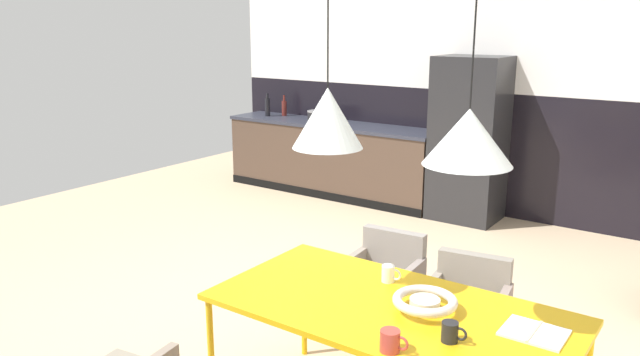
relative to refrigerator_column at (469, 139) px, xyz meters
name	(u,v)px	position (x,y,z in m)	size (l,w,h in m)	color
ground_plane	(280,313)	(-0.22, -3.05, -0.90)	(9.01, 9.01, 0.00)	#CAAE8A
back_wall_splashback_dark	(461,150)	(-0.22, 0.36, -0.21)	(6.36, 0.12, 1.39)	black
back_wall_panel_upper	(468,28)	(-0.22, 0.36, 1.19)	(6.36, 0.12, 1.39)	white
kitchen_counter	(331,158)	(-1.82, 0.00, -0.44)	(2.90, 0.63, 0.92)	#49372C
refrigerator_column	(469,139)	(0.00, 0.00, 0.00)	(0.73, 0.60, 1.80)	#232326
dining_table	(391,314)	(1.15, -3.83, -0.19)	(1.81, 0.93, 0.75)	gold
armchair_by_stool	(468,298)	(1.22, -2.97, -0.41)	(0.54, 0.53, 0.73)	gray
armchair_far_side	(386,270)	(0.58, -2.86, -0.42)	(0.52, 0.50, 0.73)	gray
fruit_bowl	(425,302)	(1.31, -3.79, -0.09)	(0.32, 0.32, 0.08)	silver
open_book	(534,333)	(1.82, -3.70, -0.14)	(0.28, 0.23, 0.02)	white
mug_white_ceramic	(451,332)	(1.53, -3.99, -0.10)	(0.12, 0.08, 0.09)	black
mug_short_terracotta	(391,341)	(1.36, -4.22, -0.10)	(0.13, 0.09, 0.10)	#B23D33
mug_wide_latte	(389,274)	(0.99, -3.57, -0.10)	(0.12, 0.07, 0.09)	white
cooking_pot	(318,117)	(-1.96, -0.09, 0.09)	(0.28, 0.28, 0.17)	black
bottle_oil_tall	(284,108)	(-2.69, 0.14, 0.13)	(0.07, 0.07, 0.28)	maroon
bottle_wine_green	(268,106)	(-2.85, -0.02, 0.15)	(0.07, 0.07, 0.31)	black
pendant_lamp_over_table_near	(328,118)	(0.78, -3.88, 0.78)	(0.35, 0.35, 1.20)	black
pendant_lamp_over_table_far	(468,137)	(1.51, -3.86, 0.76)	(0.39, 0.39, 1.19)	black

